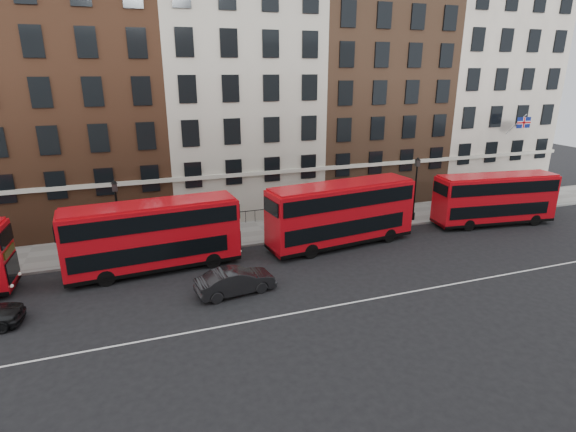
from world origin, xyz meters
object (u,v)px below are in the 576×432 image
object	(u,v)px
bus_b	(153,235)
traffic_light	(521,185)
bus_c	(341,213)
car_front	(236,281)
bus_d	(494,198)

from	to	relation	value
bus_b	traffic_light	size ratio (longest dim) A/B	3.29
traffic_light	bus_b	bearing A→B (deg)	-176.19
bus_c	traffic_light	size ratio (longest dim) A/B	3.43
bus_b	car_front	bearing A→B (deg)	-53.18
car_front	bus_d	bearing A→B (deg)	-85.77
traffic_light	bus_d	bearing A→B (deg)	-156.56
car_front	traffic_light	size ratio (longest dim) A/B	1.38
bus_b	bus_c	xyz separation A→B (m)	(12.97, -0.00, 0.08)
car_front	traffic_light	world-z (taller)	traffic_light
bus_b	bus_c	distance (m)	12.97
bus_b	traffic_light	world-z (taller)	bus_b
bus_d	car_front	distance (m)	23.20
bus_d	bus_b	bearing A→B (deg)	-173.05
bus_b	traffic_light	distance (m)	31.71
bus_b	bus_c	world-z (taller)	bus_c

